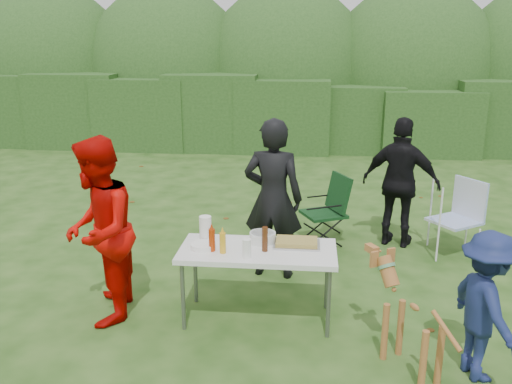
# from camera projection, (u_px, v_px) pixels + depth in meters

# --- Properties ---
(ground) EXTENTS (80.00, 80.00, 0.00)m
(ground) POSITION_uv_depth(u_px,v_px,m) (241.00, 306.00, 5.62)
(ground) COLOR #1E4211
(hedge_row) EXTENTS (22.00, 1.40, 1.70)m
(hedge_row) POSITION_uv_depth(u_px,v_px,m) (283.00, 115.00, 13.02)
(hedge_row) COLOR #23471C
(hedge_row) RESTS_ON ground
(shrub_backdrop) EXTENTS (20.00, 2.60, 3.20)m
(shrub_backdrop) POSITION_uv_depth(u_px,v_px,m) (287.00, 78.00, 14.33)
(shrub_backdrop) COLOR #3D6628
(shrub_backdrop) RESTS_ON ground
(folding_table) EXTENTS (1.50, 0.70, 0.74)m
(folding_table) POSITION_uv_depth(u_px,v_px,m) (258.00, 254.00, 5.20)
(folding_table) COLOR silver
(folding_table) RESTS_ON ground
(person_cook) EXTENTS (0.73, 0.52, 1.85)m
(person_cook) POSITION_uv_depth(u_px,v_px,m) (273.00, 199.00, 6.12)
(person_cook) COLOR black
(person_cook) RESTS_ON ground
(person_red_jacket) EXTENTS (0.84, 1.00, 1.82)m
(person_red_jacket) POSITION_uv_depth(u_px,v_px,m) (99.00, 231.00, 5.16)
(person_red_jacket) COLOR #C20602
(person_red_jacket) RESTS_ON ground
(person_black_puffy) EXTENTS (1.09, 0.75, 1.71)m
(person_black_puffy) POSITION_uv_depth(u_px,v_px,m) (401.00, 183.00, 7.04)
(person_black_puffy) COLOR black
(person_black_puffy) RESTS_ON ground
(child) EXTENTS (0.66, 0.91, 1.26)m
(child) POSITION_uv_depth(u_px,v_px,m) (486.00, 307.00, 4.32)
(child) COLOR navy
(child) RESTS_ON ground
(dog) EXTENTS (0.82, 1.01, 0.90)m
(dog) POSITION_uv_depth(u_px,v_px,m) (413.00, 323.00, 4.42)
(dog) COLOR #9E612F
(dog) RESTS_ON ground
(camping_chair) EXTENTS (0.79, 0.79, 0.94)m
(camping_chair) POSITION_uv_depth(u_px,v_px,m) (324.00, 210.00, 7.20)
(camping_chair) COLOR #0F3315
(camping_chair) RESTS_ON ground
(lawn_chair) EXTENTS (0.80, 0.80, 0.97)m
(lawn_chair) POSITION_uv_depth(u_px,v_px,m) (455.00, 218.00, 6.83)
(lawn_chair) COLOR #4269C2
(lawn_chair) RESTS_ON ground
(food_tray) EXTENTS (0.45, 0.30, 0.02)m
(food_tray) POSITION_uv_depth(u_px,v_px,m) (297.00, 244.00, 5.27)
(food_tray) COLOR #B7B7BA
(food_tray) RESTS_ON folding_table
(focaccia_bread) EXTENTS (0.40, 0.26, 0.04)m
(focaccia_bread) POSITION_uv_depth(u_px,v_px,m) (297.00, 242.00, 5.26)
(focaccia_bread) COLOR olive
(focaccia_bread) RESTS_ON food_tray
(mustard_bottle) EXTENTS (0.06, 0.06, 0.20)m
(mustard_bottle) POSITION_uv_depth(u_px,v_px,m) (223.00, 243.00, 5.06)
(mustard_bottle) COLOR gold
(mustard_bottle) RESTS_ON folding_table
(ketchup_bottle) EXTENTS (0.06, 0.06, 0.22)m
(ketchup_bottle) POSITION_uv_depth(u_px,v_px,m) (212.00, 240.00, 5.10)
(ketchup_bottle) COLOR #9B2D07
(ketchup_bottle) RESTS_ON folding_table
(beer_bottle) EXTENTS (0.06, 0.06, 0.24)m
(beer_bottle) POSITION_uv_depth(u_px,v_px,m) (265.00, 239.00, 5.10)
(beer_bottle) COLOR #47230F
(beer_bottle) RESTS_ON folding_table
(paper_towel_roll) EXTENTS (0.12, 0.12, 0.26)m
(paper_towel_roll) POSITION_uv_depth(u_px,v_px,m) (205.00, 229.00, 5.33)
(paper_towel_roll) COLOR white
(paper_towel_roll) RESTS_ON folding_table
(cup_stack) EXTENTS (0.08, 0.08, 0.18)m
(cup_stack) POSITION_uv_depth(u_px,v_px,m) (247.00, 248.00, 4.96)
(cup_stack) COLOR white
(cup_stack) RESTS_ON folding_table
(pasta_bowl) EXTENTS (0.26, 0.26, 0.10)m
(pasta_bowl) POSITION_uv_depth(u_px,v_px,m) (263.00, 237.00, 5.34)
(pasta_bowl) COLOR silver
(pasta_bowl) RESTS_ON folding_table
(plate_stack) EXTENTS (0.24, 0.24, 0.05)m
(plate_stack) POSITION_uv_depth(u_px,v_px,m) (203.00, 246.00, 5.19)
(plate_stack) COLOR white
(plate_stack) RESTS_ON folding_table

